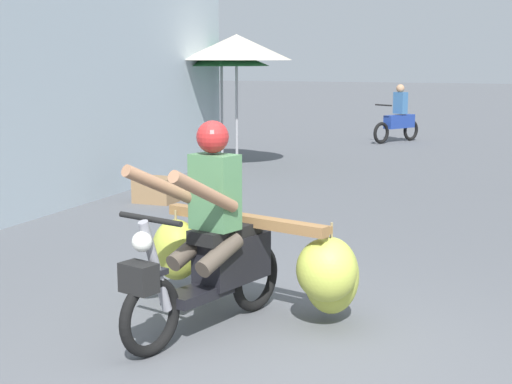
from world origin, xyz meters
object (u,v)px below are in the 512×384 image
at_px(motorbike_main_loaded, 245,253).
at_px(market_umbrella_near_shop, 222,56).
at_px(motorbike_distant_ahead_right, 399,119).
at_px(market_umbrella_further_along, 236,47).
at_px(produce_crate, 156,190).

relative_size(motorbike_main_loaded, market_umbrella_near_shop, 0.86).
distance_m(motorbike_distant_ahead_right, market_umbrella_near_shop, 5.97).
relative_size(motorbike_main_loaded, motorbike_distant_ahead_right, 1.33).
relative_size(market_umbrella_near_shop, market_umbrella_further_along, 0.92).
relative_size(market_umbrella_near_shop, produce_crate, 4.02).
height_order(market_umbrella_near_shop, produce_crate, market_umbrella_near_shop).
relative_size(motorbike_main_loaded, market_umbrella_further_along, 0.79).
distance_m(motorbike_distant_ahead_right, market_umbrella_further_along, 6.20).
xyz_separation_m(motorbike_main_loaded, produce_crate, (-3.05, 4.12, -0.35)).
xyz_separation_m(motorbike_distant_ahead_right, produce_crate, (-1.67, -9.19, -0.39)).
height_order(motorbike_distant_ahead_right, market_umbrella_further_along, market_umbrella_further_along).
distance_m(market_umbrella_near_shop, produce_crate, 4.40).
bearing_deg(motorbike_distant_ahead_right, motorbike_main_loaded, -84.10).
xyz_separation_m(motorbike_main_loaded, market_umbrella_near_shop, (-3.74, 8.03, 1.53)).
bearing_deg(motorbike_main_loaded, motorbike_distant_ahead_right, 95.90).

